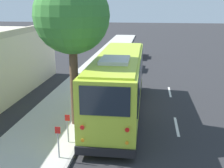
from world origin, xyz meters
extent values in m
plane|color=#28282B|center=(0.00, 0.00, 0.00)|extent=(160.00, 160.00, 0.00)
cube|color=#B2AFA8|center=(0.00, 3.77, 0.07)|extent=(80.00, 3.69, 0.15)
cube|color=#9D9A94|center=(0.00, 1.86, 0.07)|extent=(80.00, 0.14, 0.15)
cube|color=#ADC633|center=(-1.21, 0.51, 1.83)|extent=(10.61, 2.56, 3.07)
cube|color=black|center=(-1.21, 0.51, 0.43)|extent=(10.66, 2.61, 0.28)
cube|color=black|center=(-1.21, 0.51, 2.50)|extent=(9.75, 2.64, 1.48)
cube|color=black|center=(4.11, 0.58, 2.50)|extent=(0.06, 2.14, 1.55)
cube|color=black|center=(-6.52, 0.45, 2.62)|extent=(0.05, 1.96, 1.18)
cube|color=black|center=(4.11, 0.58, 3.22)|extent=(0.06, 1.76, 0.22)
cube|color=#ADC633|center=(-1.21, 0.51, 3.40)|extent=(9.96, 2.33, 0.10)
cube|color=silver|center=(-3.09, 0.49, 3.52)|extent=(1.96, 1.41, 0.20)
cube|color=black|center=(4.14, 0.58, 0.47)|extent=(0.13, 2.46, 0.36)
cube|color=black|center=(-6.55, 0.45, 0.47)|extent=(0.13, 2.46, 0.36)
cylinder|color=red|center=(-6.61, 1.33, 1.52)|extent=(0.03, 0.18, 0.18)
cylinder|color=orange|center=(-6.61, 1.33, 0.97)|extent=(0.03, 0.14, 0.14)
cylinder|color=red|center=(-6.59, -0.43, 1.52)|extent=(0.03, 0.18, 0.18)
cylinder|color=orange|center=(-6.59, -0.43, 0.97)|extent=(0.03, 0.14, 0.14)
cube|color=white|center=(4.18, 1.39, 0.64)|extent=(0.04, 0.32, 0.18)
cube|color=white|center=(4.20, -0.24, 0.64)|extent=(0.04, 0.32, 0.18)
cube|color=black|center=(3.74, 1.95, 2.80)|extent=(0.06, 0.10, 0.24)
cylinder|color=black|center=(1.91, 1.62, 0.53)|extent=(1.07, 0.31, 1.07)
cylinder|color=slate|center=(1.91, 1.62, 0.53)|extent=(0.48, 0.33, 0.48)
cylinder|color=black|center=(1.94, -0.52, 0.53)|extent=(1.07, 0.31, 1.07)
cylinder|color=slate|center=(1.94, -0.52, 0.53)|extent=(0.48, 0.33, 0.48)
cylinder|color=black|center=(-4.19, 1.54, 0.53)|extent=(1.07, 0.31, 1.07)
cylinder|color=slate|center=(-4.19, 1.54, 0.53)|extent=(0.48, 0.33, 0.48)
cylinder|color=black|center=(-4.16, -0.59, 0.53)|extent=(1.07, 0.31, 1.07)
cylinder|color=slate|center=(-4.16, -0.59, 0.53)|extent=(0.48, 0.33, 0.48)
cube|color=#A8AAAF|center=(10.09, 0.95, 0.49)|extent=(4.55, 1.91, 0.65)
cube|color=black|center=(9.97, 0.96, 1.05)|extent=(2.19, 1.54, 0.48)
cube|color=#A8AAAF|center=(9.97, 0.96, 1.29)|extent=(2.11, 1.50, 0.05)
cube|color=black|center=(12.33, 0.81, 0.27)|extent=(0.18, 1.58, 0.20)
cube|color=black|center=(7.84, 1.10, 0.27)|extent=(0.18, 1.58, 0.20)
cylinder|color=black|center=(11.54, 1.60, 0.33)|extent=(0.67, 0.24, 0.66)
cylinder|color=slate|center=(11.54, 1.60, 0.33)|extent=(0.31, 0.24, 0.30)
cylinder|color=black|center=(11.45, 0.13, 0.33)|extent=(0.67, 0.24, 0.66)
cylinder|color=slate|center=(11.45, 0.13, 0.33)|extent=(0.31, 0.24, 0.30)
cylinder|color=black|center=(8.73, 1.78, 0.33)|extent=(0.67, 0.24, 0.66)
cylinder|color=slate|center=(8.73, 1.78, 0.33)|extent=(0.31, 0.24, 0.30)
cylinder|color=black|center=(8.64, 0.31, 0.33)|extent=(0.67, 0.24, 0.66)
cylinder|color=slate|center=(8.64, 0.31, 0.33)|extent=(0.31, 0.24, 0.30)
cube|color=maroon|center=(16.85, 0.66, 0.50)|extent=(4.42, 1.80, 0.65)
cube|color=black|center=(16.73, 0.66, 1.06)|extent=(2.12, 1.49, 0.48)
cube|color=maroon|center=(16.73, 0.66, 1.30)|extent=(2.04, 1.45, 0.05)
cube|color=black|center=(19.05, 0.57, 0.27)|extent=(0.14, 1.58, 0.20)
cube|color=black|center=(14.64, 0.75, 0.27)|extent=(0.14, 1.58, 0.20)
cylinder|color=black|center=(18.25, 1.34, 0.34)|extent=(0.68, 0.23, 0.67)
cylinder|color=slate|center=(18.25, 1.34, 0.34)|extent=(0.31, 0.23, 0.30)
cylinder|color=black|center=(18.19, -0.13, 0.34)|extent=(0.68, 0.23, 0.67)
cylinder|color=slate|center=(18.19, -0.13, 0.34)|extent=(0.31, 0.23, 0.30)
cylinder|color=black|center=(15.50, 1.45, 0.34)|extent=(0.68, 0.23, 0.67)
cylinder|color=slate|center=(15.50, 1.45, 0.34)|extent=(0.31, 0.23, 0.30)
cylinder|color=black|center=(15.44, -0.02, 0.34)|extent=(0.68, 0.23, 0.67)
cylinder|color=slate|center=(15.44, -0.02, 0.34)|extent=(0.31, 0.23, 0.30)
cylinder|color=brown|center=(-3.21, 2.54, 2.25)|extent=(0.42, 0.42, 4.21)
sphere|color=#387A33|center=(-3.21, 2.54, 5.63)|extent=(3.64, 3.64, 3.64)
cylinder|color=gray|center=(-6.64, 2.32, 0.69)|extent=(0.06, 0.06, 1.07)
cube|color=red|center=(-6.64, 2.32, 1.36)|extent=(0.02, 0.22, 0.28)
cylinder|color=gray|center=(-5.30, 2.32, 0.67)|extent=(0.06, 0.06, 1.04)
cube|color=red|center=(-5.30, 2.32, 1.33)|extent=(0.02, 0.22, 0.28)
cube|color=silver|center=(-2.60, -2.71, 0.00)|extent=(2.40, 0.14, 0.01)
cube|color=silver|center=(3.40, -2.71, 0.00)|extent=(2.40, 0.14, 0.01)
camera|label=1|loc=(-16.40, -1.18, 6.18)|focal=45.00mm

